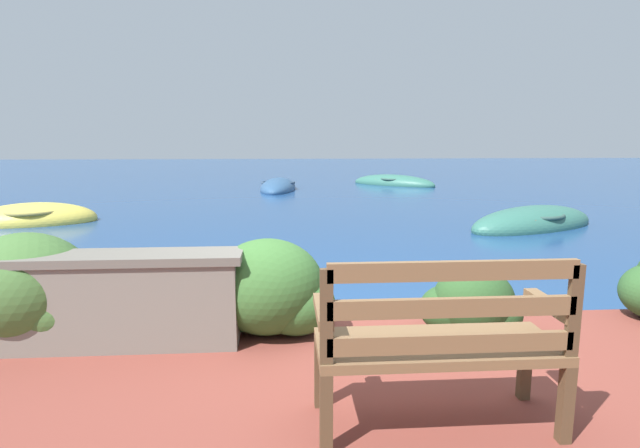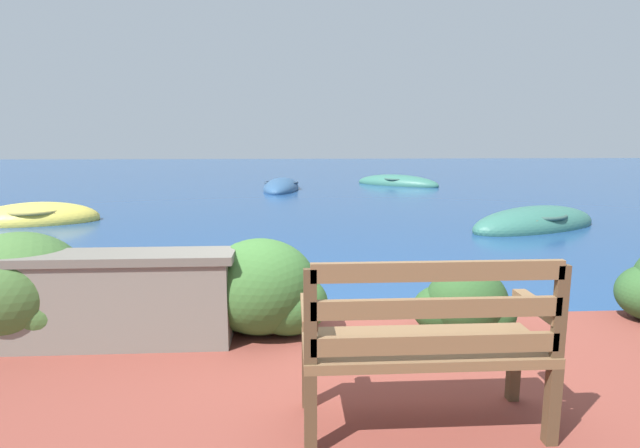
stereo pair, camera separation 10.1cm
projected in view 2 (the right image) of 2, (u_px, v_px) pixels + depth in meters
name	position (u px, v px, depth m)	size (l,w,h in m)	color
ground_plane	(363.00, 340.00, 4.25)	(80.00, 80.00, 0.00)	navy
park_bench	(426.00, 340.00, 2.49)	(1.24, 0.48, 0.93)	brown
stone_wall	(113.00, 299.00, 3.57)	(1.75, 0.39, 0.68)	slate
hedge_clump_far_left	(20.00, 293.00, 3.69)	(1.18, 0.85, 0.81)	#426B33
hedge_clump_left	(259.00, 292.00, 3.82)	(1.08, 0.77, 0.73)	#38662D
hedge_clump_centre	(465.00, 305.00, 3.79)	(0.77, 0.55, 0.52)	#284C23
rowboat_nearest	(535.00, 225.00, 9.61)	(3.28, 2.31, 0.74)	#336B5B
rowboat_mid	(37.00, 219.00, 10.26)	(2.63, 1.85, 0.73)	#DBC64C
rowboat_far	(281.00, 188.00, 16.93)	(1.43, 3.44, 0.68)	#2D517A
rowboat_outer	(397.00, 184.00, 18.57)	(3.18, 2.93, 0.68)	#336B5B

